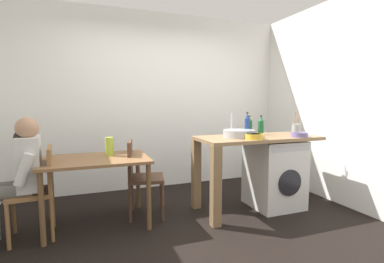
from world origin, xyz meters
TOP-DOWN VIEW (x-y plane):
  - ground_plane at (0.00, 0.00)m, footprint 5.46×5.46m
  - wall_back at (0.00, 1.75)m, footprint 4.60×0.10m
  - wall_counter_side at (2.15, 0.00)m, footprint 0.10×3.80m
  - dining_table at (-0.91, 0.55)m, footprint 1.10×0.76m
  - chair_person_seat at (-1.46, 0.46)m, footprint 0.43×0.43m
  - chair_opposite at (-0.44, 0.62)m, footprint 0.47×0.47m
  - seated_person at (-1.62, 0.45)m, footprint 0.51×0.52m
  - kitchen_counter at (0.77, 0.34)m, footprint 1.50×0.68m
  - washing_machine at (1.24, 0.34)m, footprint 0.60×0.61m
  - sink_basin at (0.71, 0.34)m, footprint 0.38×0.38m
  - tap at (0.71, 0.52)m, footprint 0.02×0.02m
  - bottle_tall_green at (0.89, 0.44)m, footprint 0.06×0.06m
  - bottle_squat_brown at (0.99, 0.57)m, footprint 0.08×0.08m
  - bottle_clear_small at (1.11, 0.47)m, footprint 0.07×0.07m
  - mixing_bowl at (0.79, 0.14)m, footprint 0.22×0.22m
  - utensil_crock at (1.61, 0.39)m, footprint 0.11×0.11m
  - colander at (1.43, 0.12)m, footprint 0.20×0.20m
  - vase at (-0.76, 0.65)m, footprint 0.09×0.09m
  - scissors at (0.93, 0.24)m, footprint 0.15×0.06m

SIDE VIEW (x-z plane):
  - ground_plane at x=0.00m, z-range 0.00..0.00m
  - washing_machine at x=1.24m, z-range 0.00..0.86m
  - chair_person_seat at x=-1.46m, z-range 0.06..0.96m
  - chair_opposite at x=-0.44m, z-range 0.06..0.96m
  - dining_table at x=-0.91m, z-range 0.27..1.01m
  - seated_person at x=-1.62m, z-range 0.07..1.27m
  - kitchen_counter at x=0.77m, z-range 0.30..1.22m
  - vase at x=-0.76m, z-range 0.74..0.95m
  - scissors at x=0.93m, z-range 0.92..0.93m
  - colander at x=1.43m, z-range 0.92..0.98m
  - mixing_bowl at x=0.79m, z-range 0.92..0.99m
  - sink_basin at x=0.71m, z-range 0.92..1.01m
  - utensil_crock at x=1.61m, z-range 0.84..1.14m
  - bottle_squat_brown at x=0.99m, z-range 0.91..1.16m
  - bottle_clear_small at x=1.11m, z-range 0.91..1.16m
  - bottle_tall_green at x=0.89m, z-range 0.91..1.20m
  - tap at x=0.71m, z-range 0.92..1.20m
  - wall_back at x=0.00m, z-range 0.00..2.70m
  - wall_counter_side at x=2.15m, z-range 0.00..2.70m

